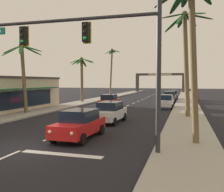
% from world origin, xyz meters
% --- Properties ---
extents(ground_plane, '(220.00, 220.00, 0.00)m').
position_xyz_m(ground_plane, '(0.00, 0.00, 0.00)').
color(ground_plane, black).
extents(sidewalk_right, '(3.20, 110.00, 0.14)m').
position_xyz_m(sidewalk_right, '(7.80, 20.00, 0.07)').
color(sidewalk_right, '#9E998E').
rests_on(sidewalk_right, ground).
extents(sidewalk_left, '(3.20, 110.00, 0.14)m').
position_xyz_m(sidewalk_left, '(-7.80, 20.00, 0.07)').
color(sidewalk_left, '#9E998E').
rests_on(sidewalk_left, ground).
extents(lane_markings, '(4.28, 87.87, 0.01)m').
position_xyz_m(lane_markings, '(0.44, 19.83, 0.00)').
color(lane_markings, silver).
rests_on(lane_markings, ground).
extents(traffic_signal_mast, '(10.50, 0.41, 7.16)m').
position_xyz_m(traffic_signal_mast, '(3.15, 0.47, 5.06)').
color(traffic_signal_mast, '#2D2D33').
rests_on(traffic_signal_mast, ground).
extents(sedan_lead_at_stop_bar, '(2.04, 4.49, 1.68)m').
position_xyz_m(sedan_lead_at_stop_bar, '(1.68, 2.66, 0.85)').
color(sedan_lead_at_stop_bar, red).
rests_on(sedan_lead_at_stop_bar, ground).
extents(sedan_third_in_queue, '(2.07, 4.50, 1.68)m').
position_xyz_m(sedan_third_in_queue, '(1.72, 8.72, 0.85)').
color(sedan_third_in_queue, silver).
rests_on(sedan_third_in_queue, ground).
extents(sedan_oncoming_far, '(2.05, 4.49, 1.68)m').
position_xyz_m(sedan_oncoming_far, '(-1.70, 19.88, 0.85)').
color(sedan_oncoming_far, red).
rests_on(sedan_oncoming_far, ground).
extents(sedan_parked_nearest_kerb, '(1.98, 4.47, 1.68)m').
position_xyz_m(sedan_parked_nearest_kerb, '(5.15, 30.93, 0.85)').
color(sedan_parked_nearest_kerb, '#4C515B').
rests_on(sedan_parked_nearest_kerb, ground).
extents(sedan_parked_mid_kerb, '(2.00, 4.47, 1.68)m').
position_xyz_m(sedan_parked_mid_kerb, '(5.24, 21.07, 0.85)').
color(sedan_parked_mid_kerb, silver).
rests_on(sedan_parked_mid_kerb, ground).
extents(sedan_parked_far_kerb, '(1.99, 4.47, 1.68)m').
position_xyz_m(sedan_parked_far_kerb, '(5.30, 36.40, 0.85)').
color(sedan_parked_far_kerb, '#4C515B').
rests_on(sedan_parked_far_kerb, ground).
extents(palm_left_second, '(4.41, 3.74, 7.23)m').
position_xyz_m(palm_left_second, '(-8.40, 11.50, 5.09)').
color(palm_left_second, brown).
rests_on(palm_left_second, ground).
extents(palm_left_third, '(3.97, 3.70, 7.14)m').
position_xyz_m(palm_left_third, '(-8.21, 26.42, 4.90)').
color(palm_left_third, brown).
rests_on(palm_left_third, ground).
extents(palm_left_farthest, '(3.33, 3.28, 10.28)m').
position_xyz_m(palm_left_farthest, '(-7.67, 41.33, 7.12)').
color(palm_left_farthest, brown).
rests_on(palm_left_farthest, ground).
extents(palm_right_nearest, '(4.07, 4.34, 8.70)m').
position_xyz_m(palm_right_nearest, '(7.87, 2.87, 6.41)').
color(palm_right_nearest, brown).
rests_on(palm_right_nearest, ground).
extents(palm_right_second, '(4.61, 4.64, 9.68)m').
position_xyz_m(palm_right_second, '(7.55, 13.17, 6.55)').
color(palm_right_second, brown).
rests_on(palm_right_second, ground).
extents(town_gateway_arch, '(14.85, 0.90, 5.79)m').
position_xyz_m(town_gateway_arch, '(0.00, 67.65, 3.83)').
color(town_gateway_arch, '#423D38').
rests_on(town_gateway_arch, ground).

